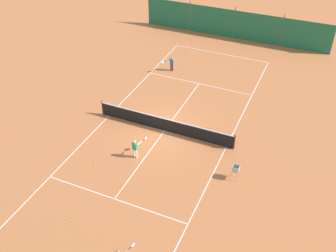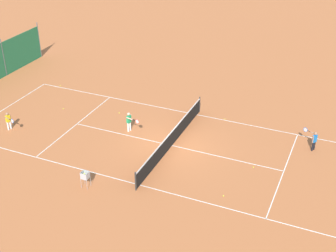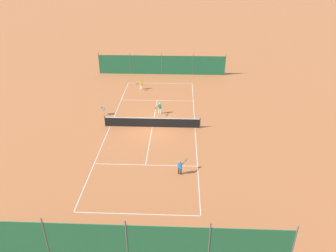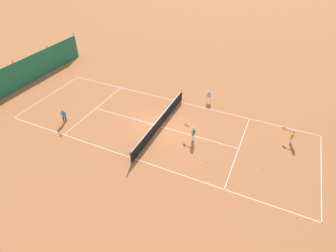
% 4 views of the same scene
% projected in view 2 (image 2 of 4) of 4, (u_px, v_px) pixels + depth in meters
% --- Properties ---
extents(ground_plane, '(600.00, 600.00, 0.00)m').
position_uv_depth(ground_plane, '(172.00, 146.00, 26.77)').
color(ground_plane, '#BC6638').
extents(court_line_markings, '(8.25, 23.85, 0.01)m').
position_uv_depth(court_line_markings, '(172.00, 145.00, 26.77)').
color(court_line_markings, white).
rests_on(court_line_markings, ground).
extents(tennis_net, '(9.18, 0.08, 1.06)m').
position_uv_depth(tennis_net, '(172.00, 138.00, 26.52)').
color(tennis_net, '#2D2D2D').
rests_on(tennis_net, ground).
extents(player_far_baseline, '(0.61, 0.92, 1.15)m').
position_uv_depth(player_far_baseline, '(8.00, 120.00, 28.03)').
color(player_far_baseline, white).
rests_on(player_far_baseline, ground).
extents(player_far_service, '(0.59, 0.99, 1.24)m').
position_uv_depth(player_far_service, '(129.00, 121.00, 27.85)').
color(player_far_service, white).
rests_on(player_far_service, ground).
extents(player_near_baseline, '(0.74, 0.87, 1.17)m').
position_uv_depth(player_near_baseline, '(314.00, 139.00, 26.05)').
color(player_near_baseline, black).
rests_on(player_near_baseline, ground).
extents(tennis_ball_by_net_left, '(0.07, 0.07, 0.07)m').
position_uv_depth(tennis_ball_by_net_left, '(223.00, 196.00, 22.68)').
color(tennis_ball_by_net_left, '#CCE033').
rests_on(tennis_ball_by_net_left, ground).
extents(tennis_ball_near_corner, '(0.07, 0.07, 0.07)m').
position_uv_depth(tennis_ball_near_corner, '(60.00, 86.00, 33.87)').
color(tennis_ball_near_corner, '#CCE033').
rests_on(tennis_ball_near_corner, ground).
extents(tennis_ball_by_net_right, '(0.07, 0.07, 0.07)m').
position_uv_depth(tennis_ball_by_net_right, '(225.00, 119.00, 29.47)').
color(tennis_ball_by_net_right, '#CCE033').
rests_on(tennis_ball_by_net_right, ground).
extents(tennis_ball_far_corner, '(0.07, 0.07, 0.07)m').
position_uv_depth(tennis_ball_far_corner, '(63.00, 109.00, 30.69)').
color(tennis_ball_far_corner, '#CCE033').
rests_on(tennis_ball_far_corner, ground).
extents(tennis_ball_service_box, '(0.07, 0.07, 0.07)m').
position_uv_depth(tennis_ball_service_box, '(119.00, 113.00, 30.18)').
color(tennis_ball_service_box, '#CCE033').
rests_on(tennis_ball_service_box, ground).
extents(tennis_ball_alley_right, '(0.07, 0.07, 0.07)m').
position_uv_depth(tennis_ball_alley_right, '(253.00, 167.00, 24.81)').
color(tennis_ball_alley_right, '#CCE033').
rests_on(tennis_ball_alley_right, ground).
extents(ball_hopper, '(0.36, 0.36, 0.89)m').
position_uv_depth(ball_hopper, '(85.00, 176.00, 23.04)').
color(ball_hopper, '#B7B7BC').
rests_on(ball_hopper, ground).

